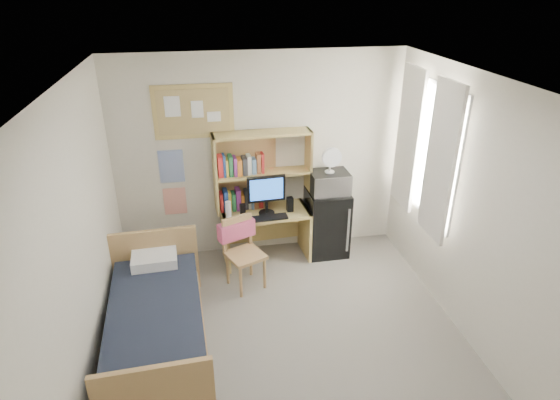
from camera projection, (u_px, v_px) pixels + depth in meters
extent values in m
cube|color=gray|center=(292.00, 356.00, 4.58)|extent=(3.60, 4.20, 0.02)
cube|color=white|center=(296.00, 89.00, 3.45)|extent=(3.60, 4.20, 0.02)
cube|color=silver|center=(260.00, 157.00, 5.88)|extent=(3.60, 0.04, 2.60)
cube|color=silver|center=(73.00, 261.00, 3.73)|extent=(0.04, 4.20, 2.60)
cube|color=silver|center=(485.00, 223.00, 4.30)|extent=(0.04, 4.20, 2.60)
cube|color=white|center=(426.00, 150.00, 5.23)|extent=(0.10, 1.40, 1.70)
cube|color=white|center=(440.00, 163.00, 4.87)|extent=(0.04, 0.55, 1.70)
cube|color=white|center=(408.00, 139.00, 5.58)|extent=(0.04, 0.55, 1.70)
cube|color=tan|center=(193.00, 112.00, 5.47)|extent=(0.94, 0.03, 0.64)
cube|color=#2B4DAC|center=(171.00, 167.00, 5.72)|extent=(0.30, 0.01, 0.42)
cube|color=red|center=(175.00, 201.00, 5.92)|extent=(0.28, 0.01, 0.36)
cube|color=tan|center=(266.00, 235.00, 6.03)|extent=(1.12, 0.61, 0.68)
cube|color=tan|center=(245.00, 255.00, 5.43)|extent=(0.57, 0.57, 0.86)
cube|color=black|center=(327.00, 222.00, 6.14)|extent=(0.52, 0.52, 0.88)
cube|color=black|center=(157.00, 327.00, 4.58)|extent=(1.00, 1.87, 0.50)
cube|color=tan|center=(263.00, 171.00, 5.80)|extent=(1.22, 0.38, 0.99)
cube|color=black|center=(266.00, 195.00, 5.72)|extent=(0.47, 0.07, 0.50)
cube|color=black|center=(269.00, 218.00, 5.70)|extent=(0.46, 0.17, 0.02)
cube|color=black|center=(243.00, 210.00, 5.73)|extent=(0.07, 0.07, 0.16)
cube|color=black|center=(290.00, 204.00, 5.86)|extent=(0.08, 0.08, 0.19)
cylinder|color=white|center=(228.00, 211.00, 5.64)|extent=(0.07, 0.07, 0.24)
cube|color=#D35076|center=(236.00, 230.00, 5.48)|extent=(0.46, 0.30, 0.21)
cube|color=#B6B6BB|center=(329.00, 182.00, 5.87)|extent=(0.48, 0.37, 0.28)
cylinder|color=white|center=(330.00, 161.00, 5.74)|extent=(0.25, 0.25, 0.30)
cube|color=white|center=(154.00, 259.00, 5.11)|extent=(0.50, 0.36, 0.12)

